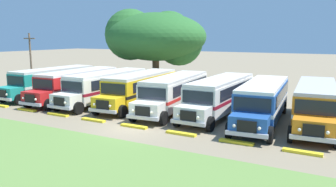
{
  "coord_description": "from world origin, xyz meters",
  "views": [
    {
      "loc": [
        12.5,
        -17.86,
        6.06
      ],
      "look_at": [
        0.0,
        4.97,
        1.6
      ],
      "focal_mm": 35.73,
      "sensor_mm": 36.0,
      "label": 1
    }
  ],
  "objects": [
    {
      "name": "parked_bus_slot_2",
      "position": [
        -7.15,
        6.13,
        1.58
      ],
      "size": [
        2.69,
        10.84,
        2.82
      ],
      "rotation": [
        0.0,
        0.0,
        -1.57
      ],
      "color": "silver",
      "rests_on": "ground_plane"
    },
    {
      "name": "curb_wheelstop_4",
      "position": [
        0.0,
        0.17,
        0.07
      ],
      "size": [
        2.0,
        0.36,
        0.15
      ],
      "primitive_type": "cube",
      "color": "yellow",
      "rests_on": "ground_plane"
    },
    {
      "name": "parked_bus_slot_4",
      "position": [
        -0.11,
        6.36,
        1.58
      ],
      "size": [
        3.51,
        10.97,
        2.82
      ],
      "rotation": [
        0.0,
        0.0,
        -1.48
      ],
      "color": "silver",
      "rests_on": "ground_plane"
    },
    {
      "name": "curb_wheelstop_3",
      "position": [
        -3.55,
        0.17,
        0.07
      ],
      "size": [
        2.0,
        0.36,
        0.15
      ],
      "primitive_type": "cube",
      "color": "yellow",
      "rests_on": "ground_plane"
    },
    {
      "name": "parked_bus_slot_5",
      "position": [
        3.73,
        6.63,
        1.58
      ],
      "size": [
        2.75,
        10.85,
        2.82
      ],
      "rotation": [
        0.0,
        0.0,
        -1.58
      ],
      "color": "silver",
      "rests_on": "ground_plane"
    },
    {
      "name": "foreground_grass_strip",
      "position": [
        0.0,
        -7.81,
        0.0
      ],
      "size": [
        80.0,
        10.71,
        0.01
      ],
      "primitive_type": "cube",
      "color": "olive",
      "rests_on": "ground_plane"
    },
    {
      "name": "curb_wheelstop_6",
      "position": [
        7.1,
        0.17,
        0.07
      ],
      "size": [
        2.0,
        0.36,
        0.15
      ],
      "primitive_type": "cube",
      "color": "yellow",
      "rests_on": "ground_plane"
    },
    {
      "name": "curb_wheelstop_2",
      "position": [
        -7.1,
        0.17,
        0.07
      ],
      "size": [
        2.0,
        0.36,
        0.15
      ],
      "primitive_type": "cube",
      "color": "yellow",
      "rests_on": "ground_plane"
    },
    {
      "name": "parked_bus_slot_7",
      "position": [
        10.59,
        6.79,
        1.58
      ],
      "size": [
        3.39,
        10.95,
        2.82
      ],
      "rotation": [
        0.0,
        0.0,
        -1.49
      ],
      "color": "orange",
      "rests_on": "ground_plane"
    },
    {
      "name": "curb_wheelstop_7",
      "position": [
        10.65,
        0.17,
        0.07
      ],
      "size": [
        2.0,
        0.36,
        0.15
      ],
      "primitive_type": "cube",
      "color": "yellow",
      "rests_on": "ground_plane"
    },
    {
      "name": "parked_bus_slot_3",
      "position": [
        -3.76,
        6.73,
        1.58
      ],
      "size": [
        3.31,
        10.93,
        2.82
      ],
      "rotation": [
        0.0,
        0.0,
        -1.5
      ],
      "color": "yellow",
      "rests_on": "ground_plane"
    },
    {
      "name": "ground_plane",
      "position": [
        0.0,
        0.0,
        0.0
      ],
      "size": [
        220.0,
        220.0,
        0.0
      ],
      "primitive_type": "plane",
      "color": "#84755B"
    },
    {
      "name": "parked_bus_slot_6",
      "position": [
        7.21,
        5.89,
        1.58
      ],
      "size": [
        3.41,
        10.95,
        2.82
      ],
      "rotation": [
        0.0,
        0.0,
        -1.49
      ],
      "color": "#23519E",
      "rests_on": "ground_plane"
    },
    {
      "name": "utility_pole",
      "position": [
        -19.71,
        8.22,
        3.45
      ],
      "size": [
        1.8,
        0.2,
        6.43
      ],
      "color": "brown",
      "rests_on": "ground_plane"
    },
    {
      "name": "broad_shade_tree",
      "position": [
        -9.3,
        19.02,
        5.99
      ],
      "size": [
        12.85,
        12.28,
        9.49
      ],
      "color": "brown",
      "rests_on": "ground_plane"
    },
    {
      "name": "curb_wheelstop_0",
      "position": [
        -14.2,
        0.17,
        0.07
      ],
      "size": [
        2.0,
        0.36,
        0.15
      ],
      "primitive_type": "cube",
      "color": "yellow",
      "rests_on": "ground_plane"
    },
    {
      "name": "curb_wheelstop_5",
      "position": [
        3.55,
        0.17,
        0.07
      ],
      "size": [
        2.0,
        0.36,
        0.15
      ],
      "primitive_type": "cube",
      "color": "yellow",
      "rests_on": "ground_plane"
    },
    {
      "name": "parked_bus_slot_1",
      "position": [
        -10.49,
        5.92,
        1.58
      ],
      "size": [
        3.11,
        10.9,
        2.82
      ],
      "rotation": [
        0.0,
        0.0,
        -1.52
      ],
      "color": "red",
      "rests_on": "ground_plane"
    },
    {
      "name": "curb_wheelstop_1",
      "position": [
        -10.65,
        0.17,
        0.07
      ],
      "size": [
        2.0,
        0.36,
        0.15
      ],
      "primitive_type": "cube",
      "color": "yellow",
      "rests_on": "ground_plane"
    },
    {
      "name": "parked_bus_slot_0",
      "position": [
        -14.34,
        6.34,
        1.58
      ],
      "size": [
        2.71,
        10.84,
        2.82
      ],
      "rotation": [
        0.0,
        0.0,
        -1.57
      ],
      "color": "teal",
      "rests_on": "ground_plane"
    }
  ]
}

